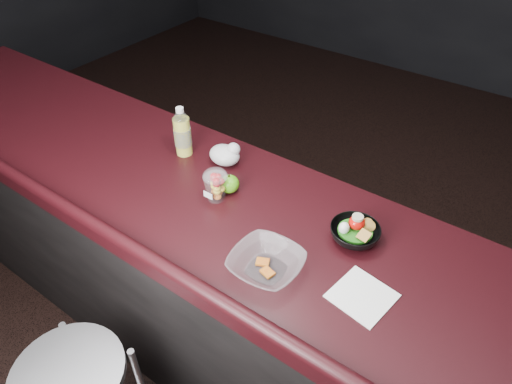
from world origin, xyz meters
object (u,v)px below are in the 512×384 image
at_px(fruit_cup, 216,184).
at_px(lemonade_bottle, 183,135).
at_px(snack_bowl, 355,232).
at_px(green_apple, 229,184).
at_px(takeout_bowl, 266,264).

bearing_deg(fruit_cup, lemonade_bottle, 153.06).
height_order(lemonade_bottle, snack_bowl, lemonade_bottle).
height_order(fruit_cup, green_apple, fruit_cup).
bearing_deg(takeout_bowl, lemonade_bottle, 152.91).
bearing_deg(snack_bowl, lemonade_bottle, 176.67).
relative_size(fruit_cup, takeout_bowl, 0.56).
distance_m(fruit_cup, takeout_bowl, 0.38).
height_order(fruit_cup, snack_bowl, fruit_cup).
distance_m(fruit_cup, snack_bowl, 0.50).
xyz_separation_m(green_apple, snack_bowl, (0.48, 0.04, -0.00)).
height_order(lemonade_bottle, fruit_cup, lemonade_bottle).
bearing_deg(green_apple, takeout_bowl, -35.77).
bearing_deg(takeout_bowl, fruit_cup, 152.78).
bearing_deg(snack_bowl, fruit_cup, -168.43).
relative_size(fruit_cup, snack_bowl, 0.63).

